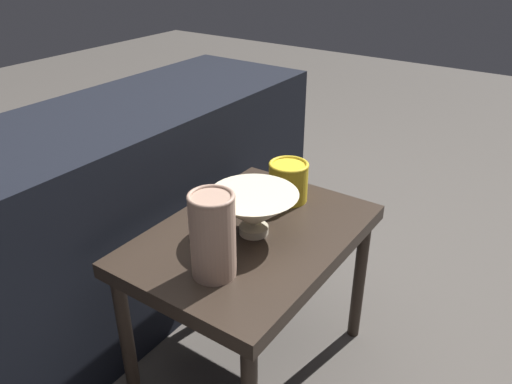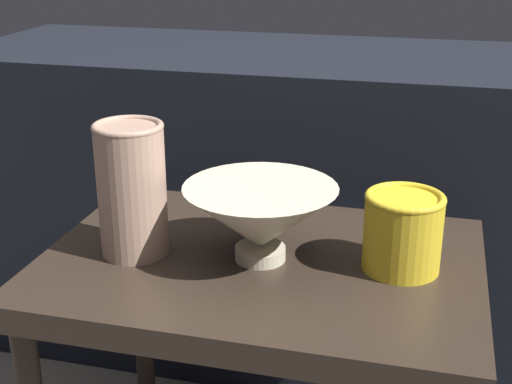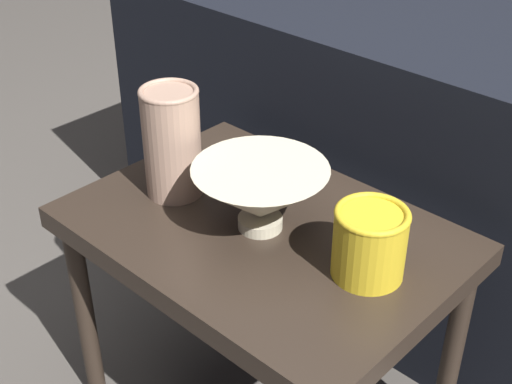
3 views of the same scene
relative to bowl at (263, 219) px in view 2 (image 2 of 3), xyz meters
The scene contains 5 objects.
table 0.12m from the bowl, 130.92° to the left, with size 0.65×0.46×0.47m.
couch_backdrop 0.58m from the bowl, 90.46° to the left, with size 1.55×0.50×0.68m.
bowl is the anchor object (origin of this frame).
vase_textured_left 0.20m from the bowl, behind, with size 0.10×0.10×0.20m.
vase_colorful_right 0.20m from the bowl, ahead, with size 0.11×0.11×0.11m.
Camera 2 is at (0.23, -0.92, 0.94)m, focal length 50.00 mm.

